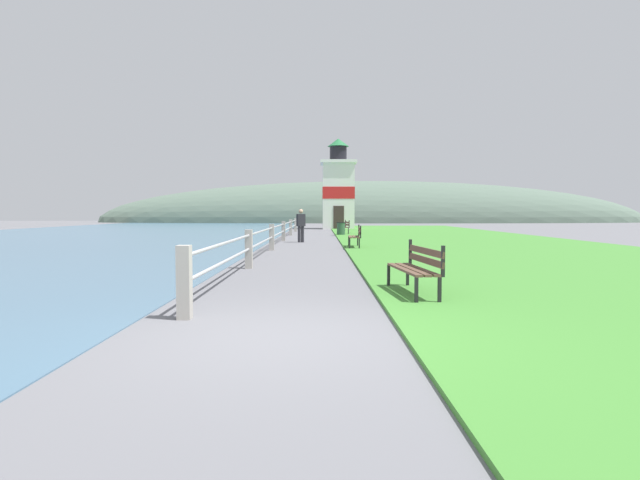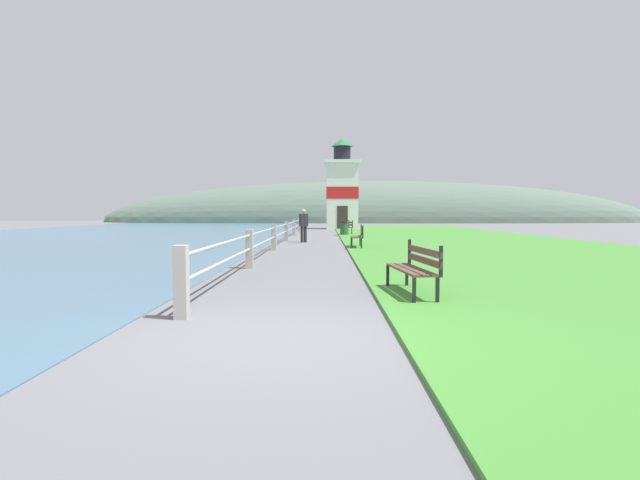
# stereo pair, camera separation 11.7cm
# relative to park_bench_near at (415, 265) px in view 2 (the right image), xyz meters

# --- Properties ---
(ground_plane) EXTENTS (160.00, 160.00, 0.00)m
(ground_plane) POSITION_rel_park_bench_near_xyz_m (-2.16, -2.85, -0.54)
(ground_plane) COLOR slate
(grass_verge) EXTENTS (12.00, 55.87, 0.06)m
(grass_verge) POSITION_rel_park_bench_near_xyz_m (5.29, 15.77, -0.51)
(grass_verge) COLOR #428433
(grass_verge) RESTS_ON ground_plane
(water_strip) EXTENTS (24.00, 89.39, 0.01)m
(water_strip) POSITION_rel_park_bench_near_xyz_m (-16.12, 15.77, -0.53)
(water_strip) COLOR #476B84
(water_strip) RESTS_ON ground_plane
(seawall_railing) EXTENTS (0.18, 30.84, 1.01)m
(seawall_railing) POSITION_rel_park_bench_near_xyz_m (-3.52, 13.48, 0.06)
(seawall_railing) COLOR #A8A399
(seawall_railing) RESTS_ON ground_plane
(park_bench_near) EXTENTS (0.66, 1.88, 0.94)m
(park_bench_near) POSITION_rel_park_bench_near_xyz_m (0.00, 0.00, 0.00)
(park_bench_near) COLOR brown
(park_bench_near) RESTS_ON ground_plane
(park_bench_midway) EXTENTS (0.53, 1.67, 0.94)m
(park_bench_midway) POSITION_rel_park_bench_near_xyz_m (-0.22, 11.48, -0.00)
(park_bench_midway) COLOR brown
(park_bench_midway) RESTS_ON ground_plane
(park_bench_far) EXTENTS (0.63, 1.73, 0.94)m
(park_bench_far) POSITION_rel_park_bench_near_xyz_m (-0.02, 24.28, -0.00)
(park_bench_far) COLOR brown
(park_bench_far) RESTS_ON ground_plane
(lighthouse) EXTENTS (3.11, 3.11, 7.87)m
(lighthouse) POSITION_rel_park_bench_near_xyz_m (-0.08, 35.23, 2.84)
(lighthouse) COLOR white
(lighthouse) RESTS_ON ground_plane
(person_strolling) EXTENTS (0.45, 0.37, 1.61)m
(person_strolling) POSITION_rel_park_bench_near_xyz_m (-2.60, 15.52, 0.33)
(person_strolling) COLOR #28282D
(person_strolling) RESTS_ON ground_plane
(trash_bin) EXTENTS (0.54, 0.54, 0.84)m
(trash_bin) POSITION_rel_park_bench_near_xyz_m (-0.37, 22.53, -0.12)
(trash_bin) COLOR #2D5138
(trash_bin) RESTS_ON ground_plane
(distant_hillside) EXTENTS (80.00, 16.00, 12.00)m
(distant_hillside) POSITION_rel_park_bench_near_xyz_m (5.84, 64.40, -0.54)
(distant_hillside) COLOR #566B5B
(distant_hillside) RESTS_ON ground_plane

